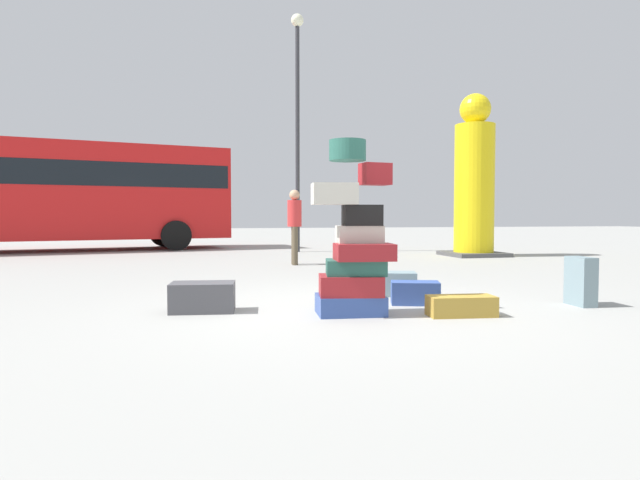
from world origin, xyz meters
name	(u,v)px	position (x,y,z in m)	size (l,w,h in m)	color
ground_plane	(346,311)	(0.00, 0.00, 0.00)	(80.00, 80.00, 0.00)	#9E9E99
suitcase_tower	(354,248)	(0.03, -0.21, 0.70)	(0.93, 0.65, 1.83)	#334F99
suitcase_slate_behind_tower	(581,281)	(2.75, -0.28, 0.28)	(0.18, 0.37, 0.57)	gray
suitcase_slate_foreground_far	(392,284)	(0.91, 0.97, 0.15)	(0.61, 0.36, 0.31)	gray
suitcase_tan_right_side	(461,306)	(1.08, -0.56, 0.11)	(0.69, 0.30, 0.21)	#B28C33
suitcase_charcoal_foreground_near	(203,297)	(-1.53, 0.31, 0.16)	(0.68, 0.41, 0.32)	#4C4C51
suitcase_navy_left_side	(415,293)	(0.92, 0.25, 0.13)	(0.56, 0.32, 0.27)	#334F99
person_bearded_onlooker	(295,220)	(0.47, 5.61, 0.95)	(0.30, 0.34, 1.59)	brown
yellow_dummy_statue	(474,184)	(5.46, 7.03, 1.86)	(1.42, 1.42, 4.18)	yellow
parked_bus	(59,189)	(-5.51, 11.65, 1.83)	(10.05, 4.42, 3.15)	red
lamp_post	(297,100)	(1.30, 9.63, 4.36)	(0.36, 0.36, 6.78)	#333338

